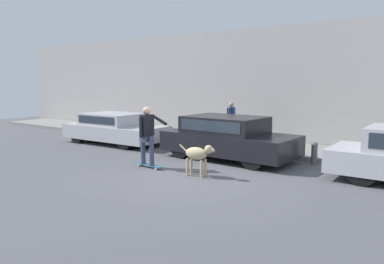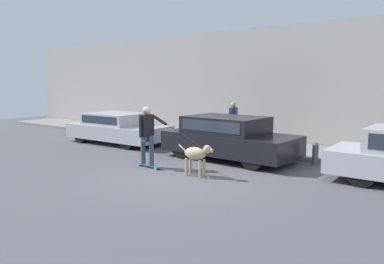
{
  "view_description": "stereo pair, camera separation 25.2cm",
  "coord_description": "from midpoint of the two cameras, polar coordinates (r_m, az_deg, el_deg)",
  "views": [
    {
      "loc": [
        5.58,
        -7.45,
        2.33
      ],
      "look_at": [
        -0.52,
        0.87,
        0.95
      ],
      "focal_mm": 35.0,
      "sensor_mm": 36.0,
      "label": 1
    },
    {
      "loc": [
        5.78,
        -7.3,
        2.33
      ],
      "look_at": [
        -0.52,
        0.87,
        0.95
      ],
      "focal_mm": 35.0,
      "sensor_mm": 36.0,
      "label": 2
    }
  ],
  "objects": [
    {
      "name": "ground_plane",
      "position": [
        9.59,
        -1.34,
        -6.44
      ],
      "size": [
        36.0,
        36.0,
        0.0
      ],
      "primitive_type": "plane",
      "color": "#545459"
    },
    {
      "name": "back_wall",
      "position": [
        14.46,
        13.2,
        6.89
      ],
      "size": [
        32.0,
        0.3,
        4.39
      ],
      "color": "#B2ADA8",
      "rests_on": "ground_plane"
    },
    {
      "name": "sidewalk_curb",
      "position": [
        13.37,
        10.55,
        -2.26
      ],
      "size": [
        30.0,
        2.47,
        0.13
      ],
      "color": "gray",
      "rests_on": "ground_plane"
    },
    {
      "name": "parked_car_0",
      "position": [
        14.6,
        -12.16,
        0.54
      ],
      "size": [
        4.11,
        1.96,
        1.15
      ],
      "rotation": [
        0.0,
        0.0,
        0.03
      ],
      "color": "black",
      "rests_on": "ground_plane"
    },
    {
      "name": "parked_car_1",
      "position": [
        11.38,
        4.86,
        -0.89
      ],
      "size": [
        4.1,
        1.95,
        1.3
      ],
      "rotation": [
        0.0,
        0.0,
        -0.03
      ],
      "color": "black",
      "rests_on": "ground_plane"
    },
    {
      "name": "dog",
      "position": [
        9.28,
        0.1,
        -3.44
      ],
      "size": [
        1.03,
        0.33,
        0.82
      ],
      "rotation": [
        0.0,
        0.0,
        0.03
      ],
      "color": "tan",
      "rests_on": "ground_plane"
    },
    {
      "name": "skateboarder",
      "position": [
        10.22,
        -7.52,
        -0.14
      ],
      "size": [
        2.41,
        0.54,
        1.67
      ],
      "rotation": [
        0.0,
        0.0,
        -0.06
      ],
      "color": "beige",
      "rests_on": "ground_plane"
    },
    {
      "name": "pedestrian_with_bag",
      "position": [
        13.61,
        5.43,
        1.71
      ],
      "size": [
        0.36,
        0.72,
        1.48
      ],
      "rotation": [
        0.0,
        0.0,
        3.47
      ],
      "color": "brown",
      "rests_on": "sidewalk_curb"
    },
    {
      "name": "fire_hydrant",
      "position": [
        11.15,
        17.53,
        -3.01
      ],
      "size": [
        0.18,
        0.18,
        0.65
      ],
      "color": "#4C5156",
      "rests_on": "ground_plane"
    }
  ]
}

